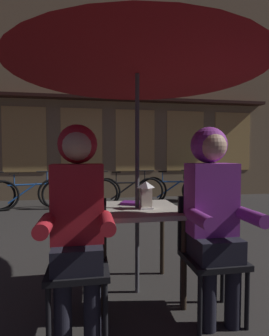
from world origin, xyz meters
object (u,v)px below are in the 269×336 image
book (133,203)px  person_right_hooded (213,202)px  patio_umbrella (137,51)px  bicycle_second (29,194)px  bicycle_third (80,193)px  bicycle_fourth (128,191)px  cafe_table (137,219)px  chair_left (79,256)px  person_left_hooded (78,207)px  potted_plant (195,180)px  bicycle_fifth (174,190)px  lantern (146,194)px  chair_right (208,248)px

book → person_right_hooded: bearing=-24.8°
patio_umbrella → bicycle_second: bearing=114.0°
bicycle_third → bicycle_fourth: same height
cafe_table → chair_left: 0.62m
person_left_hooded → potted_plant: 5.45m
chair_left → bicycle_fourth: bearing=77.2°
bicycle_fourth → chair_left: bearing=-102.8°
patio_umbrella → person_right_hooded: size_ratio=1.65×
person_left_hooded → bicycle_fifth: size_ratio=0.85×
lantern → chair_left: size_ratio=0.27×
person_right_hooded → lantern: bearing=137.8°
patio_umbrella → chair_right: (0.48, -0.37, -1.57)m
bicycle_second → cafe_table: bearing=-66.0°
person_left_hooded → chair_left: bearing=90.0°
patio_umbrella → bicycle_third: bearing=99.2°
lantern → bicycle_fifth: bearing=68.6°
bicycle_fifth → bicycle_third: bearing=-175.1°
person_right_hooded → bicycle_fifth: size_ratio=0.85×
book → potted_plant: potted_plant is taller
cafe_table → chair_left: (-0.48, -0.37, -0.15)m
chair_left → book: chair_left is taller
cafe_table → bicycle_second: size_ratio=0.45×
person_right_hooded → bicycle_fourth: (0.01, 4.32, -0.50)m
bicycle_fifth → bicycle_fourth: bearing=-178.1°
bicycle_third → potted_plant: 2.95m
chair_left → bicycle_third: (-0.13, 4.11, -0.14)m
cafe_table → chair_left: size_ratio=0.85×
lantern → chair_right: lantern is taller
cafe_table → lantern: bearing=-37.0°
lantern → book: bearing=111.8°
person_right_hooded → book: (-0.50, 0.58, -0.09)m
lantern → bicycle_third: bearing=100.0°
lantern → chair_left: bearing=-149.6°
cafe_table → potted_plant: potted_plant is taller
cafe_table → potted_plant: bearing=61.8°
person_right_hooded → bicycle_third: 4.34m
patio_umbrella → bicycle_fourth: (0.49, 3.89, -1.71)m
lantern → cafe_table: bearing=143.0°
bicycle_third → potted_plant: size_ratio=1.83×
chair_left → bicycle_third: bearing=91.7°
person_left_hooded → bicycle_fourth: size_ratio=0.83×
person_left_hooded → person_right_hooded: same height
bicycle_second → book: bearing=-65.3°
lantern → bicycle_fourth: size_ratio=0.14×
person_right_hooded → book: bearing=130.6°
bicycle_second → book: 4.11m
bicycle_fifth → potted_plant: (0.66, 0.33, 0.20)m
bicycle_fifth → person_left_hooded: bearing=-115.8°
book → potted_plant: bearing=85.3°
bicycle_second → chair_right: bearing=-62.5°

